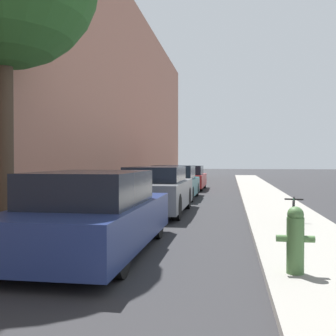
# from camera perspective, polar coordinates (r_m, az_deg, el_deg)

# --- Properties ---
(ground_plane) EXTENTS (120.00, 120.00, 0.00)m
(ground_plane) POSITION_cam_1_polar(r_m,az_deg,el_deg) (14.88, 3.33, -5.15)
(ground_plane) COLOR #28282B
(sidewalk_left) EXTENTS (2.00, 52.00, 0.12)m
(sidewalk_left) POSITION_cam_1_polar(r_m,az_deg,el_deg) (15.43, -7.49, -4.71)
(sidewalk_left) COLOR gray
(sidewalk_left) RESTS_ON ground
(sidewalk_right) EXTENTS (2.00, 52.00, 0.12)m
(sidewalk_right) POSITION_cam_1_polar(r_m,az_deg,el_deg) (14.88, 14.55, -4.96)
(sidewalk_right) COLOR gray
(sidewalk_right) RESTS_ON ground
(building_facade_left) EXTENTS (0.70, 52.00, 10.55)m
(building_facade_left) POSITION_cam_1_polar(r_m,az_deg,el_deg) (16.20, -12.27, 14.12)
(building_facade_left) COLOR tan
(building_facade_left) RESTS_ON ground
(parked_car_navy) EXTENTS (1.90, 4.57, 1.43)m
(parked_car_navy) POSITION_cam_1_polar(r_m,az_deg,el_deg) (7.14, -10.59, -6.54)
(parked_car_navy) COLOR black
(parked_car_navy) RESTS_ON ground
(parked_car_grey) EXTENTS (1.78, 4.24, 1.43)m
(parked_car_grey) POSITION_cam_1_polar(r_m,az_deg,el_deg) (12.20, -1.64, -3.25)
(parked_car_grey) COLOR black
(parked_car_grey) RESTS_ON ground
(parked_car_teal) EXTENTS (1.80, 4.00, 1.41)m
(parked_car_teal) POSITION_cam_1_polar(r_m,az_deg,el_deg) (16.88, 0.97, -2.15)
(parked_car_teal) COLOR black
(parked_car_teal) RESTS_ON ground
(parked_car_red) EXTENTS (1.84, 4.06, 1.33)m
(parked_car_red) POSITION_cam_1_polar(r_m,az_deg,el_deg) (22.05, 2.82, -1.45)
(parked_car_red) COLOR black
(parked_car_red) RESTS_ON ground
(fire_hydrant) EXTENTS (0.49, 0.23, 0.89)m
(fire_hydrant) POSITION_cam_1_polar(r_m,az_deg,el_deg) (5.64, 17.74, -9.64)
(fire_hydrant) COLOR #47703D
(fire_hydrant) RESTS_ON sidewalk_right
(bicycle) EXTENTS (0.44, 1.50, 0.62)m
(bicycle) POSITION_cam_1_polar(r_m,az_deg,el_deg) (9.86, 17.51, -5.85)
(bicycle) COLOR black
(bicycle) RESTS_ON sidewalk_right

